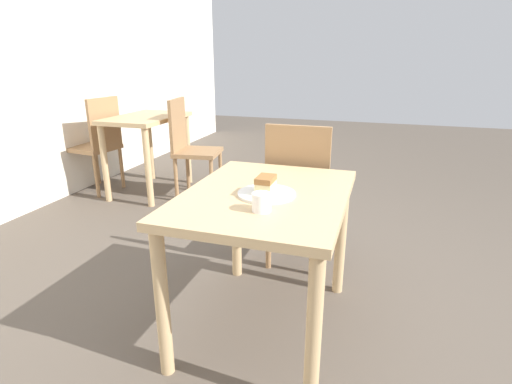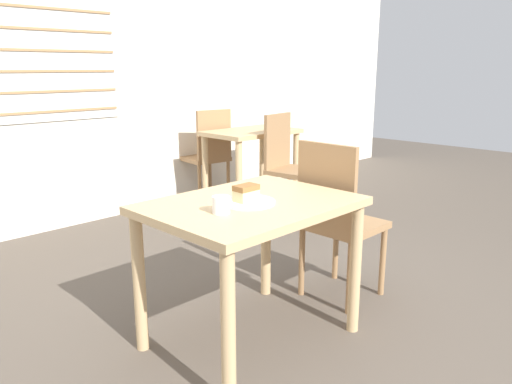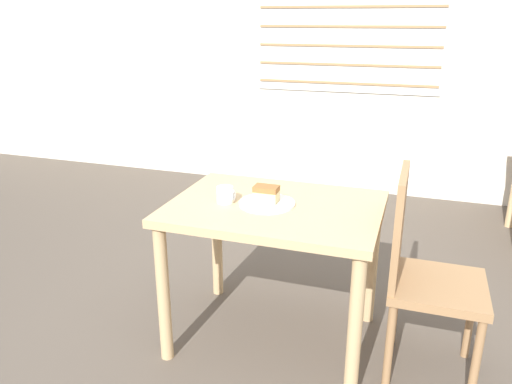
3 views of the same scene
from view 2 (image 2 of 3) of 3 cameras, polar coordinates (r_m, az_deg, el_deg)
ground_plane at (r=2.44m, az=10.29°, el=-20.00°), size 14.00×14.00×0.00m
wall_back at (r=4.47m, az=-23.63°, el=13.56°), size 10.00×0.10×2.80m
dining_table_near at (r=2.42m, az=-0.59°, el=-3.68°), size 0.98×0.74×0.73m
dining_table_far at (r=4.82m, az=-0.51°, el=5.27°), size 0.88×0.57×0.77m
chair_near_window at (r=2.94m, az=9.25°, el=-2.79°), size 0.41×0.41×0.95m
chair_far_corner at (r=4.51m, az=3.66°, el=3.28°), size 0.46×0.46×0.95m
chair_far_opposite at (r=5.09m, az=-5.48°, el=4.47°), size 0.45×0.45×0.95m
plate at (r=2.35m, az=-0.98°, el=-1.16°), size 0.26×0.26×0.01m
cake_slice at (r=2.34m, az=-1.14°, el=-0.10°), size 0.11×0.07×0.08m
coffee_mug at (r=2.19m, az=-3.94°, el=-1.45°), size 0.09×0.08×0.08m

